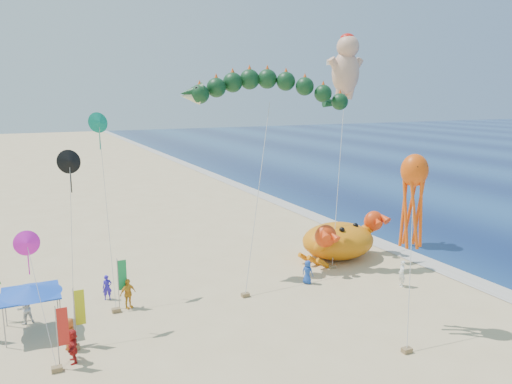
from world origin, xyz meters
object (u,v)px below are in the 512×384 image
(dragon_kite, at_px, (267,94))
(canopy_blue, at_px, (30,290))
(octopus_kite, at_px, (413,194))
(cherub_kite, at_px, (346,65))
(crab_inflatable, at_px, (339,239))

(dragon_kite, distance_m, canopy_blue, 20.04)
(octopus_kite, bearing_deg, canopy_blue, 156.71)
(cherub_kite, bearing_deg, dragon_kite, -160.63)
(crab_inflatable, bearing_deg, dragon_kite, 171.78)
(octopus_kite, distance_m, canopy_blue, 21.49)
(octopus_kite, xyz_separation_m, canopy_blue, (-19.15, 8.25, -5.18))
(crab_inflatable, bearing_deg, octopus_kite, -106.42)
(cherub_kite, height_order, canopy_blue, cherub_kite)
(canopy_blue, bearing_deg, cherub_kite, 16.02)
(cherub_kite, xyz_separation_m, canopy_blue, (-25.56, -7.34, -12.95))
(dragon_kite, height_order, canopy_blue, dragon_kite)
(cherub_kite, relative_size, octopus_kite, 1.83)
(octopus_kite, height_order, canopy_blue, octopus_kite)
(dragon_kite, height_order, octopus_kite, dragon_kite)
(cherub_kite, bearing_deg, canopy_blue, -163.98)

